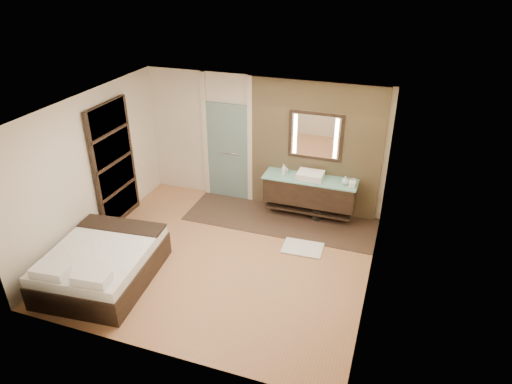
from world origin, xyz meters
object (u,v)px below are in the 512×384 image
at_px(mirror_unit, 315,136).
at_px(bed, 102,264).
at_px(vanity, 310,191).
at_px(waste_bin, 317,214).

xyz_separation_m(mirror_unit, bed, (-2.71, -3.31, -1.34)).
distance_m(vanity, waste_bin, 0.50).
bearing_deg(vanity, bed, -131.35).
bearing_deg(mirror_unit, waste_bin, -57.77).
bearing_deg(bed, vanity, 43.27).
bearing_deg(waste_bin, bed, -133.95).
xyz_separation_m(vanity, mirror_unit, (0.00, 0.24, 1.07)).
relative_size(vanity, mirror_unit, 1.75).
bearing_deg(waste_bin, vanity, 160.61).
bearing_deg(bed, waste_bin, 40.66).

